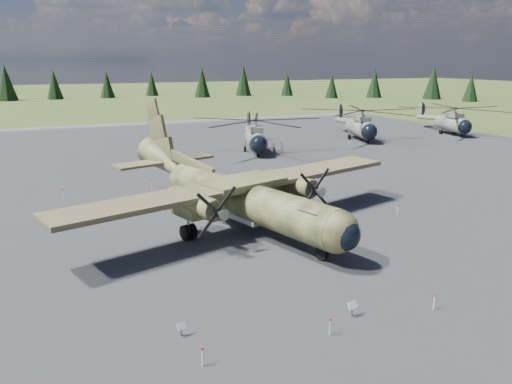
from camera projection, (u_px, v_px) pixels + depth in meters
name	position (u px, v px, depth m)	size (l,w,h in m)	color
ground	(200.00, 244.00, 33.86)	(500.00, 500.00, 0.00)	#4F5727
apron	(166.00, 205.00, 42.75)	(120.00, 120.00, 0.04)	slate
transport_plane	(234.00, 190.00, 37.11)	(27.94, 24.95, 9.32)	#31381E
helicopter_near	(255.00, 129.00, 66.10)	(22.23, 22.74, 4.56)	gray
helicopter_mid	(361.00, 119.00, 76.54)	(22.72, 23.68, 4.77)	gray
helicopter_far	(453.00, 115.00, 82.33)	(21.16, 22.52, 4.57)	gray
info_placard_left	(181.00, 328.00, 22.40)	(0.44, 0.27, 0.65)	gray
info_placard_right	(352.00, 307.00, 24.12)	(0.52, 0.28, 0.78)	gray
barrier_fence	(194.00, 238.00, 33.48)	(33.12, 29.62, 0.85)	white
treeline	(293.00, 199.00, 27.13)	(301.99, 304.39, 10.98)	black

